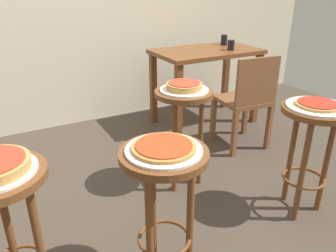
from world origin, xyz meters
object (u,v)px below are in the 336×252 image
(dining_table, at_px, (206,63))
(pizza_rear, at_px, (184,86))
(cup_near_edge, at_px, (231,45))
(stool_middle, at_px, (312,136))
(cup_far_edge, at_px, (224,40))
(serving_plate_foreground, at_px, (164,150))
(wooden_chair, at_px, (247,99))
(stool_leftside, at_px, (3,212))
(pizza_middle, at_px, (318,104))
(serving_plate_middle, at_px, (317,107))
(serving_plate_rear, at_px, (184,90))
(pizza_foreground, at_px, (164,147))
(stool_rear, at_px, (184,116))
(stool_foreground, at_px, (164,187))

(dining_table, bearing_deg, pizza_rear, -131.78)
(cup_near_edge, bearing_deg, stool_middle, -109.01)
(cup_near_edge, bearing_deg, cup_far_edge, 66.19)
(serving_plate_foreground, bearing_deg, wooden_chair, 35.38)
(stool_middle, relative_size, pizza_rear, 3.01)
(cup_far_edge, bearing_deg, stool_leftside, -145.80)
(pizza_middle, relative_size, dining_table, 0.25)
(wooden_chair, bearing_deg, stool_leftside, -158.63)
(serving_plate_middle, bearing_deg, serving_plate_rear, 128.48)
(pizza_foreground, xyz_separation_m, pizza_middle, (1.05, 0.05, 0.00))
(pizza_foreground, bearing_deg, stool_leftside, 166.39)
(serving_plate_foreground, height_order, pizza_middle, pizza_middle)
(cup_near_edge, height_order, cup_far_edge, cup_far_edge)
(serving_plate_rear, bearing_deg, cup_far_edge, 42.69)
(serving_plate_middle, bearing_deg, dining_table, 79.16)
(stool_leftside, xyz_separation_m, cup_far_edge, (2.32, 1.57, 0.29))
(cup_near_edge, relative_size, wooden_chair, 0.12)
(stool_rear, xyz_separation_m, cup_far_edge, (1.12, 1.04, 0.29))
(stool_middle, distance_m, serving_plate_rear, 0.85)
(stool_leftside, bearing_deg, cup_far_edge, 34.20)
(serving_plate_foreground, xyz_separation_m, dining_table, (1.34, 1.61, -0.09))
(stool_foreground, height_order, cup_near_edge, cup_near_edge)
(stool_foreground, distance_m, pizza_rear, 0.90)
(serving_plate_middle, height_order, dining_table, dining_table)
(stool_rear, bearing_deg, stool_leftside, -155.74)
(serving_plate_rear, bearing_deg, pizza_rear, 90.00)
(stool_foreground, xyz_separation_m, serving_plate_rear, (0.53, 0.70, 0.19))
(stool_foreground, distance_m, stool_rear, 0.87)
(serving_plate_rear, distance_m, dining_table, 1.23)
(pizza_foreground, height_order, stool_middle, pizza_foreground)
(stool_rear, distance_m, cup_near_edge, 1.31)
(pizza_foreground, xyz_separation_m, serving_plate_middle, (1.05, 0.05, -0.02))
(dining_table, relative_size, wooden_chair, 1.23)
(serving_plate_middle, xyz_separation_m, cup_near_edge, (0.49, 1.43, 0.09))
(pizza_rear, xyz_separation_m, dining_table, (0.82, 0.91, -0.12))
(pizza_middle, relative_size, stool_rear, 0.35)
(stool_foreground, height_order, serving_plate_middle, serving_plate_middle)
(stool_leftside, bearing_deg, pizza_middle, -3.82)
(pizza_rear, bearing_deg, stool_foreground, -127.08)
(stool_rear, xyz_separation_m, dining_table, (0.82, 0.91, 0.10))
(serving_plate_foreground, height_order, dining_table, dining_table)
(cup_far_edge, bearing_deg, pizza_foreground, -133.59)
(pizza_rear, distance_m, cup_near_edge, 1.28)
(stool_rear, distance_m, wooden_chair, 0.83)
(serving_plate_foreground, relative_size, stool_rear, 0.47)
(stool_rear, height_order, cup_near_edge, cup_near_edge)
(wooden_chair, bearing_deg, serving_plate_middle, -107.17)
(stool_middle, height_order, stool_rear, same)
(wooden_chair, bearing_deg, stool_middle, -107.17)
(cup_far_edge, distance_m, wooden_chair, 0.94)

